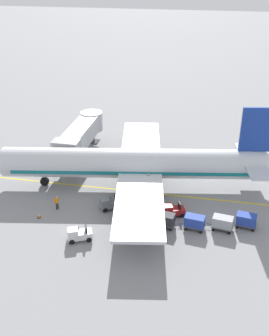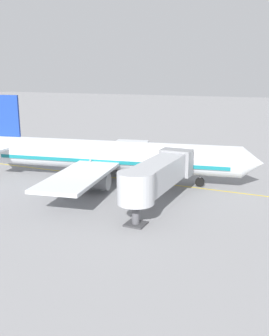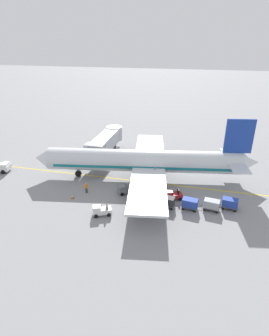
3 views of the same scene
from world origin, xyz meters
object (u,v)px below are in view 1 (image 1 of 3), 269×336
at_px(baggage_cart_tail_end, 246,220).
at_px(safety_cone_nose_left, 39,215).
at_px(baggage_cart_third_in_train, 223,222).
at_px(baggage_tug_spare, 172,210).
at_px(ground_crew_wing_walker, 57,202).
at_px(baggage_cart_front, 165,219).
at_px(baggage_tug_trailing, 79,234).
at_px(baggage_cart_second_in_train, 195,222).
at_px(baggage_tug_lead, 110,203).
at_px(jet_bridge, 81,134).
at_px(parked_airliner, 134,164).

bearing_deg(baggage_cart_tail_end, safety_cone_nose_left, 96.98).
relative_size(baggage_cart_third_in_train, baggage_cart_tail_end, 1.00).
relative_size(baggage_tug_spare, ground_crew_wing_walker, 1.64).
height_order(baggage_cart_front, baggage_cart_third_in_train, same).
distance_m(baggage_tug_trailing, ground_crew_wing_walker, 6.64).
distance_m(baggage_cart_second_in_train, baggage_cart_tail_end, 5.59).
xyz_separation_m(baggage_tug_lead, ground_crew_wing_walker, (-1.35, 5.95, 0.24)).
xyz_separation_m(baggage_cart_second_in_train, baggage_cart_third_in_train, (0.46, -2.92, 0.00)).
bearing_deg(baggage_tug_trailing, jet_bridge, 17.20).
relative_size(baggage_tug_lead, baggage_cart_second_in_train, 0.92).
bearing_deg(jet_bridge, baggage_cart_third_in_train, -125.22).
xyz_separation_m(baggage_cart_tail_end, ground_crew_wing_walker, (-0.68, 21.21, 0.00)).
bearing_deg(baggage_cart_tail_end, baggage_cart_second_in_train, 104.78).
height_order(baggage_tug_trailing, safety_cone_nose_left, baggage_tug_trailing).
height_order(baggage_tug_trailing, ground_crew_wing_walker, ground_crew_wing_walker).
height_order(parked_airliner, safety_cone_nose_left, parked_airliner).
bearing_deg(baggage_tug_trailing, baggage_tug_lead, -14.32).
bearing_deg(baggage_cart_front, safety_cone_nose_left, 94.73).
xyz_separation_m(baggage_tug_spare, baggage_cart_second_in_train, (-2.06, -2.60, 0.24)).
bearing_deg(ground_crew_wing_walker, baggage_tug_lead, -77.19).
xyz_separation_m(parked_airliner, safety_cone_nose_left, (-9.05, 9.09, -2.90)).
relative_size(baggage_cart_third_in_train, safety_cone_nose_left, 5.03).
xyz_separation_m(baggage_tug_trailing, baggage_cart_tail_end, (5.72, -16.89, 0.24)).
distance_m(baggage_tug_trailing, baggage_cart_front, 9.27).
bearing_deg(safety_cone_nose_left, ground_crew_wing_walker, -33.65).
bearing_deg(baggage_cart_third_in_train, jet_bridge, 54.78).
bearing_deg(safety_cone_nose_left, jet_bridge, 0.72).
relative_size(baggage_tug_trailing, safety_cone_nose_left, 4.70).
xyz_separation_m(jet_bridge, baggage_tug_lead, (-12.70, -7.54, -2.74)).
distance_m(baggage_tug_lead, baggage_cart_tail_end, 15.28).
bearing_deg(baggage_cart_second_in_train, baggage_cart_front, 93.27).
bearing_deg(baggage_cart_second_in_train, baggage_cart_third_in_train, -81.13).
distance_m(parked_airliner, jet_bridge, 11.69).
bearing_deg(parked_airliner, baggage_cart_second_in_train, -133.55).
distance_m(baggage_tug_trailing, baggage_cart_third_in_train, 15.17).
bearing_deg(parked_airliner, baggage_cart_third_in_train, -123.32).
xyz_separation_m(parked_airliner, jet_bridge, (7.10, 9.29, 0.27)).
height_order(jet_bridge, ground_crew_wing_walker, jet_bridge).
bearing_deg(baggage_cart_third_in_train, baggage_tug_lead, 82.68).
height_order(parked_airliner, baggage_tug_trailing, parked_airliner).
height_order(jet_bridge, baggage_tug_lead, jet_bridge).
distance_m(baggage_cart_second_in_train, safety_cone_nose_left, 17.26).
bearing_deg(safety_cone_nose_left, baggage_cart_third_in_train, -84.90).
bearing_deg(baggage_tug_spare, baggage_tug_trailing, 125.54).
height_order(baggage_tug_spare, ground_crew_wing_walker, ground_crew_wing_walker).
bearing_deg(ground_crew_wing_walker, safety_cone_nose_left, 146.35).
relative_size(jet_bridge, baggage_tug_lead, 5.05).
bearing_deg(baggage_cart_tail_end, jet_bridge, 59.61).
bearing_deg(baggage_tug_trailing, safety_cone_nose_left, 62.64).
xyz_separation_m(parked_airliner, baggage_cart_tail_end, (-6.28, -13.51, -2.24)).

